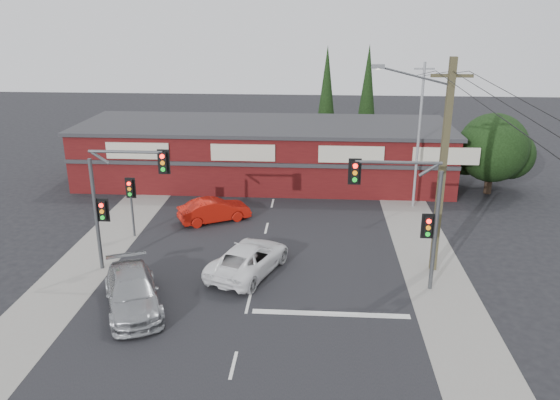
# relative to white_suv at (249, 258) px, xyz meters

# --- Properties ---
(ground) EXTENTS (120.00, 120.00, 0.00)m
(ground) POSITION_rel_white_suv_xyz_m (0.33, -2.08, -0.72)
(ground) COLOR black
(ground) RESTS_ON ground
(road_strip) EXTENTS (14.00, 70.00, 0.01)m
(road_strip) POSITION_rel_white_suv_xyz_m (0.33, 2.92, -0.71)
(road_strip) COLOR black
(road_strip) RESTS_ON ground
(verge_left) EXTENTS (3.00, 70.00, 0.02)m
(verge_left) POSITION_rel_white_suv_xyz_m (-8.17, 2.92, -0.71)
(verge_left) COLOR gray
(verge_left) RESTS_ON ground
(verge_right) EXTENTS (3.00, 70.00, 0.02)m
(verge_right) POSITION_rel_white_suv_xyz_m (8.83, 2.92, -0.71)
(verge_right) COLOR gray
(verge_right) RESTS_ON ground
(stop_line) EXTENTS (6.50, 0.35, 0.01)m
(stop_line) POSITION_rel_white_suv_xyz_m (3.83, -3.58, -0.70)
(stop_line) COLOR silver
(stop_line) RESTS_ON ground
(white_suv) EXTENTS (4.06, 5.66, 1.43)m
(white_suv) POSITION_rel_white_suv_xyz_m (0.00, 0.00, 0.00)
(white_suv) COLOR white
(white_suv) RESTS_ON ground
(silver_suv) EXTENTS (3.99, 5.57, 1.50)m
(silver_suv) POSITION_rel_white_suv_xyz_m (-4.44, -3.64, 0.03)
(silver_suv) COLOR #999C9E
(silver_suv) RESTS_ON ground
(red_sedan) EXTENTS (4.38, 3.27, 1.38)m
(red_sedan) POSITION_rel_white_suv_xyz_m (-2.84, 6.49, -0.03)
(red_sedan) COLOR #B5150B
(red_sedan) RESTS_ON ground
(lane_dashes) EXTENTS (0.12, 35.78, 0.01)m
(lane_dashes) POSITION_rel_white_suv_xyz_m (0.33, -2.98, -0.70)
(lane_dashes) COLOR silver
(lane_dashes) RESTS_ON ground
(shop_building) EXTENTS (27.30, 8.40, 4.22)m
(shop_building) POSITION_rel_white_suv_xyz_m (-0.66, 14.91, 1.42)
(shop_building) COLOR #430D0E
(shop_building) RESTS_ON ground
(tree_cluster) EXTENTS (5.90, 5.10, 5.50)m
(tree_cluster) POSITION_rel_white_suv_xyz_m (15.02, 13.36, 2.18)
(tree_cluster) COLOR #2D2116
(tree_cluster) RESTS_ON ground
(conifer_near) EXTENTS (1.80, 1.80, 9.25)m
(conifer_near) POSITION_rel_white_suv_xyz_m (3.83, 21.92, 4.76)
(conifer_near) COLOR #2D2116
(conifer_near) RESTS_ON ground
(conifer_far) EXTENTS (1.80, 1.80, 9.25)m
(conifer_far) POSITION_rel_white_suv_xyz_m (7.33, 23.92, 4.76)
(conifer_far) COLOR #2D2116
(conifer_far) RESTS_ON ground
(traffic_mast_left) EXTENTS (3.77, 0.27, 5.97)m
(traffic_mast_left) POSITION_rel_white_suv_xyz_m (-6.09, -0.07, 3.21)
(traffic_mast_left) COLOR #47494C
(traffic_mast_left) RESTS_ON ground
(traffic_mast_right) EXTENTS (3.96, 0.27, 5.97)m
(traffic_mast_right) POSITION_rel_white_suv_xyz_m (7.19, -1.07, 3.23)
(traffic_mast_right) COLOR #47494C
(traffic_mast_right) RESTS_ON ground
(pedestal_signal) EXTENTS (0.55, 0.27, 3.38)m
(pedestal_signal) POSITION_rel_white_suv_xyz_m (-6.87, 3.93, 1.69)
(pedestal_signal) COLOR #47494C
(pedestal_signal) RESTS_ON ground
(utility_pole) EXTENTS (4.38, 0.59, 10.00)m
(utility_pole) POSITION_rel_white_suv_xyz_m (8.70, 0.91, 4.68)
(utility_pole) COLOR #4C452A
(utility_pole) RESTS_ON ground
(steel_pole) EXTENTS (1.20, 0.16, 9.00)m
(steel_pole) POSITION_rel_white_suv_xyz_m (9.33, 9.92, 3.99)
(steel_pole) COLOR gray
(steel_pole) RESTS_ON ground
(power_lines) EXTENTS (2.01, 29.00, 1.22)m
(power_lines) POSITION_rel_white_suv_xyz_m (8.81, -4.55, 8.32)
(power_lines) COLOR black
(power_lines) RESTS_ON ground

